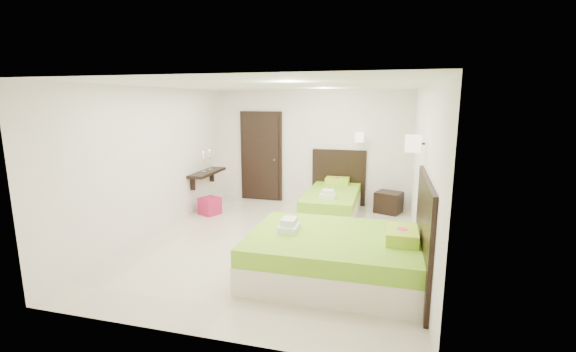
% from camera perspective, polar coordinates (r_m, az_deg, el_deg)
% --- Properties ---
extents(floor, '(5.50, 5.50, 0.00)m').
position_cam_1_polar(floor, '(6.62, -1.53, -9.83)').
color(floor, beige).
rests_on(floor, ground).
extents(bed_single, '(1.22, 2.04, 1.68)m').
position_cam_1_polar(bed_single, '(8.09, 6.62, -3.73)').
color(bed_single, beige).
rests_on(bed_single, ground).
extents(bed_double, '(2.30, 1.95, 1.89)m').
position_cam_1_polar(bed_double, '(5.33, 7.67, -11.41)').
color(bed_double, beige).
rests_on(bed_double, ground).
extents(nightstand, '(0.64, 0.60, 0.45)m').
position_cam_1_polar(nightstand, '(8.53, 14.67, -3.79)').
color(nightstand, black).
rests_on(nightstand, ground).
extents(ottoman, '(0.48, 0.48, 0.36)m').
position_cam_1_polar(ottoman, '(8.31, -11.50, -4.36)').
color(ottoman, '#9E153E').
rests_on(ottoman, ground).
extents(door, '(1.02, 0.15, 2.14)m').
position_cam_1_polar(door, '(9.22, -3.99, 2.87)').
color(door, black).
rests_on(door, ground).
extents(console_shelf, '(0.35, 1.20, 0.78)m').
position_cam_1_polar(console_shelf, '(8.60, -11.93, 0.48)').
color(console_shelf, black).
rests_on(console_shelf, ground).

